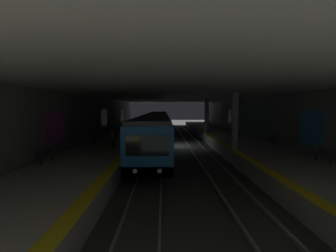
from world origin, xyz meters
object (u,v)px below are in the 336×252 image
Objects in this scene: bench_right_near at (45,154)px; person_walking_mid at (113,138)px; bench_right_mid at (80,141)px; trash_bin at (94,139)px; bench_left_mid at (271,138)px; suitcase_rolling at (116,132)px; pillar_near at (235,121)px; metro_train at (157,127)px; person_waiting_near at (239,130)px; bench_left_far at (234,128)px; bench_left_near at (325,154)px; pillar_far at (207,116)px.

person_walking_mid is at bearing -29.45° from bench_right_near.
trash_bin is at bearing -22.73° from bench_right_mid.
suitcase_rolling is at bearing 62.88° from bench_left_mid.
bench_right_near is at bearing 109.42° from pillar_near.
metro_train is at bearing 53.30° from bench_left_mid.
person_waiting_near is (12.05, -15.59, 0.29)m from bench_right_near.
bench_left_far is 1.07× the size of person_walking_mid.
bench_left_far is 2.00× the size of trash_bin.
suitcase_rolling is (15.31, -1.35, -0.24)m from bench_right_near.
bench_right_near is at bearing 180.00° from bench_right_mid.
bench_left_mid is 1.00× the size of bench_right_near.
bench_right_near is 1.12× the size of person_waiting_near.
bench_right_near and bench_right_mid have the same top height.
person_waiting_near is 1.79× the size of trash_bin.
bench_left_far is (3.84, -10.73, -0.45)m from metro_train.
person_waiting_near is (12.21, 1.48, 0.29)m from bench_left_near.
pillar_near is 2.99× the size of person_waiting_near.
bench_left_far is (1.75, -4.18, -1.75)m from pillar_far.
metro_train reaches higher than bench_right_mid.
pillar_far reaches higher than trash_bin.
pillar_far is at bearing -51.88° from trash_bin.
bench_left_far is at bearing -70.31° from metro_train.
trash_bin is at bearing 74.88° from pillar_near.
person_waiting_near is 14.62m from suitcase_rolling.
person_walking_mid reaches higher than suitcase_rolling.
person_walking_mid is (-9.96, 3.34, -0.11)m from metro_train.
bench_left_far is 21.48m from bench_right_mid.
bench_left_mid is 17.11m from bench_right_mid.
bench_right_mid is (1.53, 12.88, -1.75)m from pillar_near.
metro_train reaches higher than suitcase_rolling.
pillar_far is 2.68× the size of bench_right_near.
bench_left_mid is 11.84m from bench_left_far.
pillar_far is 2.68× the size of bench_right_mid.
pillar_near reaches higher than person_walking_mid.
bench_left_far is at bearing -11.81° from person_waiting_near.
bench_right_near is at bearing 150.55° from person_walking_mid.
metro_train is at bearing -34.57° from bench_right_mid.
bench_left_near is 7.42m from bench_left_mid.
pillar_far is at bearing 13.43° from bench_left_near.
person_walking_mid is (-12.05, 9.89, -1.42)m from pillar_far.
person_walking_mid is (-0.77, -3.00, 0.33)m from bench_right_mid.
bench_left_near is at bearing 180.00° from bench_left_far.
bench_left_near is 2.00× the size of trash_bin.
suitcase_rolling is (9.24, -1.35, -0.24)m from bench_right_mid.
person_walking_mid is at bearing 68.77° from bench_left_near.
person_walking_mid is 1.87× the size of trash_bin.
pillar_far is at bearing 112.69° from bench_left_far.
trash_bin is at bearing 143.03° from metro_train.
pillar_far is at bearing 27.03° from person_waiting_near.
metro_train is 11.41m from bench_left_far.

